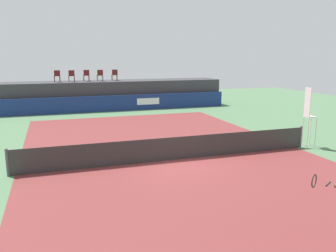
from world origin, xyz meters
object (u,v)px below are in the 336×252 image
(spectator_chair_left, at_px, (72,75))
(net_post_near, at_px, (7,163))
(umpire_chair, at_px, (309,113))
(spectator_chair_right, at_px, (100,75))
(spectator_chair_far_left, at_px, (57,75))
(spectator_chair_center, at_px, (86,75))
(spectator_chair_far_right, at_px, (115,74))
(net_post_far, at_px, (301,137))

(spectator_chair_left, height_order, net_post_near, spectator_chair_left)
(spectator_chair_left, distance_m, umpire_chair, 17.86)
(umpire_chair, bearing_deg, spectator_chair_right, 115.97)
(spectator_chair_far_left, height_order, spectator_chair_right, same)
(spectator_chair_center, distance_m, umpire_chair, 17.53)
(spectator_chair_far_right, distance_m, umpire_chair, 16.59)
(spectator_chair_right, relative_size, spectator_chair_far_right, 1.00)
(spectator_chair_far_right, distance_m, net_post_far, 16.58)
(spectator_chair_far_right, bearing_deg, net_post_near, -113.09)
(spectator_chair_right, distance_m, umpire_chair, 16.92)
(spectator_chair_center, relative_size, spectator_chair_right, 1.00)
(spectator_chair_far_right, bearing_deg, umpire_chair, -68.00)
(net_post_near, bearing_deg, spectator_chair_far_right, 66.91)
(spectator_chair_far_left, height_order, net_post_near, spectator_chair_far_left)
(spectator_chair_left, height_order, spectator_chair_far_right, same)
(spectator_chair_far_left, distance_m, spectator_chair_center, 2.20)
(net_post_far, bearing_deg, net_post_near, 180.00)
(spectator_chair_far_right, height_order, net_post_far, spectator_chair_far_right)
(spectator_chair_center, xyz_separation_m, umpire_chair, (8.44, -15.33, -1.11))
(spectator_chair_left, distance_m, net_post_far, 17.79)
(spectator_chair_left, xyz_separation_m, umpire_chair, (9.58, -15.03, -1.11))
(spectator_chair_center, bearing_deg, umpire_chair, -61.17)
(spectator_chair_far_left, bearing_deg, spectator_chair_left, -9.95)
(net_post_near, bearing_deg, net_post_far, 0.00)
(spectator_chair_far_right, height_order, net_post_near, spectator_chair_far_right)
(spectator_chair_far_right, bearing_deg, spectator_chair_far_left, -178.37)
(net_post_far, bearing_deg, spectator_chair_center, 117.80)
(spectator_chair_far_left, xyz_separation_m, net_post_far, (10.29, -15.23, -2.19))
(spectator_chair_right, bearing_deg, net_post_near, -109.43)
(umpire_chair, bearing_deg, net_post_near, -179.95)
(spectator_chair_center, bearing_deg, spectator_chair_right, -8.34)
(umpire_chair, distance_m, net_post_far, 1.14)
(spectator_chair_far_left, relative_size, spectator_chair_right, 1.00)
(spectator_chair_far_right, relative_size, umpire_chair, 0.32)
(spectator_chair_far_right, xyz_separation_m, umpire_chair, (6.20, -15.35, -1.11))
(spectator_chair_right, height_order, net_post_near, spectator_chair_right)
(spectator_chair_far_left, relative_size, spectator_chair_left, 1.00)
(spectator_chair_center, distance_m, net_post_near, 16.09)
(spectator_chair_center, height_order, umpire_chair, spectator_chair_center)
(spectator_chair_far_left, bearing_deg, spectator_chair_center, 2.85)
(net_post_far, bearing_deg, spectator_chair_far_right, 110.86)
(spectator_chair_far_left, height_order, net_post_far, spectator_chair_far_left)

